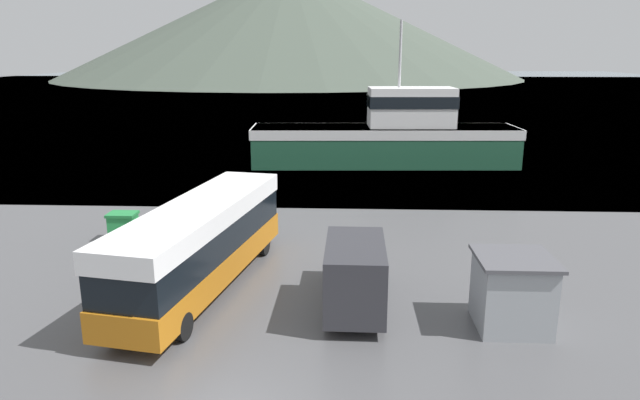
{
  "coord_description": "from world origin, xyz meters",
  "views": [
    {
      "loc": [
        2.92,
        -11.62,
        8.72
      ],
      "look_at": [
        1.76,
        14.1,
        2.0
      ],
      "focal_mm": 32.0,
      "sensor_mm": 36.0,
      "label": 1
    }
  ],
  "objects_px": {
    "small_boat": "(392,140)",
    "storage_bin": "(123,226)",
    "dock_kiosk": "(512,292)",
    "delivery_van": "(355,272)",
    "tour_bus": "(202,241)",
    "fishing_boat": "(389,136)"
  },
  "relations": [
    {
      "from": "fishing_boat",
      "to": "small_boat",
      "type": "distance_m",
      "value": 9.97
    },
    {
      "from": "storage_bin",
      "to": "fishing_boat",
      "type": "bearing_deg",
      "value": 54.53
    },
    {
      "from": "fishing_boat",
      "to": "small_boat",
      "type": "height_order",
      "value": "fishing_boat"
    },
    {
      "from": "dock_kiosk",
      "to": "small_boat",
      "type": "xyz_separation_m",
      "value": [
        -0.97,
        37.3,
        -0.7
      ]
    },
    {
      "from": "storage_bin",
      "to": "dock_kiosk",
      "type": "relative_size",
      "value": 0.55
    },
    {
      "from": "fishing_boat",
      "to": "storage_bin",
      "type": "distance_m",
      "value": 23.99
    },
    {
      "from": "delivery_van",
      "to": "storage_bin",
      "type": "xyz_separation_m",
      "value": [
        -10.85,
        6.89,
        -0.64
      ]
    },
    {
      "from": "tour_bus",
      "to": "dock_kiosk",
      "type": "relative_size",
      "value": 4.69
    },
    {
      "from": "storage_bin",
      "to": "dock_kiosk",
      "type": "distance_m",
      "value": 17.84
    },
    {
      "from": "small_boat",
      "to": "delivery_van",
      "type": "bearing_deg",
      "value": 42.86
    },
    {
      "from": "tour_bus",
      "to": "delivery_van",
      "type": "xyz_separation_m",
      "value": [
        5.72,
        -1.57,
        -0.52
      ]
    },
    {
      "from": "fishing_boat",
      "to": "dock_kiosk",
      "type": "relative_size",
      "value": 8.46
    },
    {
      "from": "fishing_boat",
      "to": "small_boat",
      "type": "relative_size",
      "value": 2.92
    },
    {
      "from": "storage_bin",
      "to": "dock_kiosk",
      "type": "height_order",
      "value": "dock_kiosk"
    },
    {
      "from": "dock_kiosk",
      "to": "storage_bin",
      "type": "bearing_deg",
      "value": 153.16
    },
    {
      "from": "tour_bus",
      "to": "fishing_boat",
      "type": "distance_m",
      "value": 26.32
    },
    {
      "from": "delivery_van",
      "to": "dock_kiosk",
      "type": "distance_m",
      "value": 5.19
    },
    {
      "from": "tour_bus",
      "to": "fishing_boat",
      "type": "bearing_deg",
      "value": 81.0
    },
    {
      "from": "tour_bus",
      "to": "small_boat",
      "type": "xyz_separation_m",
      "value": [
        9.8,
        34.57,
        -1.34
      ]
    },
    {
      "from": "storage_bin",
      "to": "dock_kiosk",
      "type": "xyz_separation_m",
      "value": [
        15.91,
        -8.05,
        0.52
      ]
    },
    {
      "from": "storage_bin",
      "to": "small_boat",
      "type": "relative_size",
      "value": 0.19
    },
    {
      "from": "small_boat",
      "to": "storage_bin",
      "type": "bearing_deg",
      "value": 22.25
    }
  ]
}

